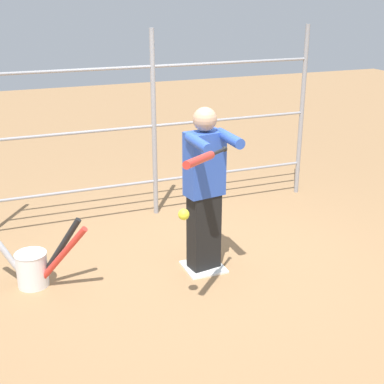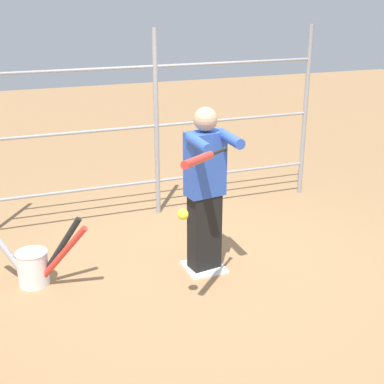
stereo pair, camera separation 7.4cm
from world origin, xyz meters
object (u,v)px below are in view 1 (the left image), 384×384
object	(u,v)px
baseball_bat_swinging	(203,158)
softball_in_flight	(184,214)
batter	(205,186)
bat_bucket	(34,266)

from	to	relation	value
baseball_bat_swinging	softball_in_flight	bearing A→B (deg)	-46.35
batter	baseball_bat_swinging	world-z (taller)	batter
batter	baseball_bat_swinging	distance (m)	1.05
batter	softball_in_flight	bearing A→B (deg)	54.88
baseball_bat_swinging	softball_in_flight	distance (m)	0.54
batter	baseball_bat_swinging	bearing A→B (deg)	65.73
baseball_bat_swinging	batter	bearing A→B (deg)	-114.27
batter	bat_bucket	xyz separation A→B (m)	(1.66, -0.29, -0.69)
baseball_bat_swinging	bat_bucket	xyz separation A→B (m)	(1.30, -1.10, -1.25)
softball_in_flight	bat_bucket	world-z (taller)	softball_in_flight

